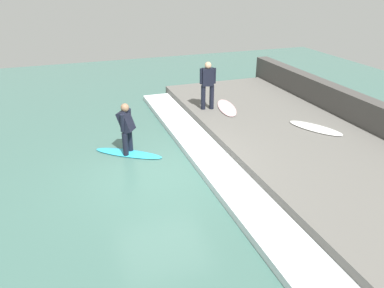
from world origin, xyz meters
name	(u,v)px	position (x,y,z in m)	size (l,w,h in m)	color
ground_plane	(160,173)	(0.00, 0.00, 0.00)	(28.00, 28.00, 0.00)	#426B60
concrete_ledge	(299,144)	(4.17, 0.00, 0.20)	(4.40, 12.86, 0.39)	#66635E
back_wall	(369,120)	(6.62, 0.00, 0.62)	(0.50, 13.50, 1.23)	#474442
wave_foam_crest	(212,161)	(1.45, 0.00, 0.09)	(1.04, 12.22, 0.18)	silver
surfboard_riding	(128,153)	(-0.57, 1.38, 0.03)	(1.93, 1.57, 0.06)	#2DADD1
surfer_riding	(126,126)	(-0.57, 1.38, 0.87)	(0.56, 0.55, 1.46)	black
surfer_waiting_near	(208,83)	(2.57, 3.21, 1.32)	(0.55, 0.30, 1.64)	black
surfboard_waiting_near	(227,107)	(3.24, 3.04, 0.42)	(0.97, 1.89, 0.06)	beige
surfboard_spare	(315,128)	(5.01, 0.42, 0.42)	(1.31, 1.78, 0.06)	white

